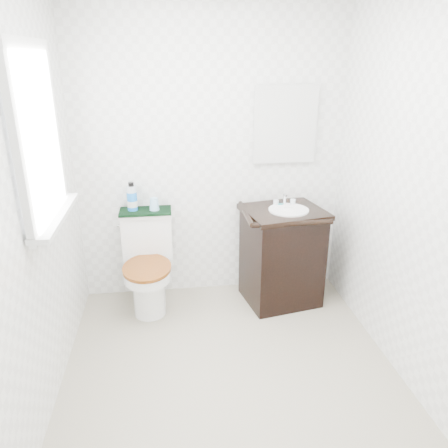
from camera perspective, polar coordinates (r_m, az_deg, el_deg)
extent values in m
plane|color=#AAA489|center=(3.05, 1.00, -19.10)|extent=(2.40, 2.40, 0.00)
plane|color=white|center=(3.60, -1.71, 8.77)|extent=(2.40, 0.00, 2.40)
plane|color=white|center=(1.39, 8.77, -12.71)|extent=(2.40, 0.00, 2.40)
plane|color=white|center=(2.54, -24.19, 1.59)|extent=(0.00, 2.40, 2.40)
plane|color=white|center=(2.83, 23.83, 3.51)|extent=(0.00, 2.40, 2.40)
cube|color=white|center=(2.68, -23.28, 10.46)|extent=(0.02, 0.70, 0.90)
cube|color=silver|center=(3.64, 8.00, 12.71)|extent=(0.50, 0.02, 0.60)
cylinder|color=white|center=(3.60, -9.77, -8.82)|extent=(0.25, 0.25, 0.39)
cube|color=white|center=(3.82, -9.66, -6.96)|extent=(0.25, 0.28, 0.39)
cube|color=white|center=(3.67, -10.01, -1.61)|extent=(0.41, 0.18, 0.37)
cube|color=white|center=(3.60, -10.20, 1.31)|extent=(0.43, 0.20, 0.03)
cylinder|color=white|center=(3.47, -9.98, -6.37)|extent=(0.37, 0.37, 0.08)
cylinder|color=brown|center=(3.45, -10.03, -5.66)|extent=(0.38, 0.38, 0.03)
cube|color=black|center=(3.69, 7.50, -4.44)|extent=(0.66, 0.59, 0.78)
cube|color=black|center=(3.53, 7.82, 1.57)|extent=(0.70, 0.63, 0.04)
cylinder|color=white|center=(3.50, 8.44, 1.81)|extent=(0.32, 0.32, 0.01)
ellipsoid|color=white|center=(3.52, 8.39, 0.97)|extent=(0.27, 0.27, 0.14)
cylinder|color=silver|center=(3.61, 7.90, 3.20)|extent=(0.02, 0.02, 0.10)
cube|color=silver|center=(3.95, 5.17, -6.67)|extent=(0.20, 0.17, 0.27)
cube|color=silver|center=(3.88, 5.24, -4.69)|extent=(0.23, 0.19, 0.03)
cube|color=black|center=(3.60, -10.23, 1.67)|extent=(0.42, 0.22, 0.02)
cylinder|color=blue|center=(3.59, -11.89, 2.93)|extent=(0.08, 0.08, 0.15)
cylinder|color=silver|center=(3.56, -12.01, 4.47)|extent=(0.08, 0.08, 0.05)
cylinder|color=black|center=(3.55, -12.06, 5.09)|extent=(0.04, 0.04, 0.03)
cone|color=#93CDF1|center=(3.57, -9.10, 2.59)|extent=(0.08, 0.08, 0.10)
ellipsoid|color=#1A797F|center=(3.61, 7.29, 2.57)|extent=(0.08, 0.05, 0.02)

